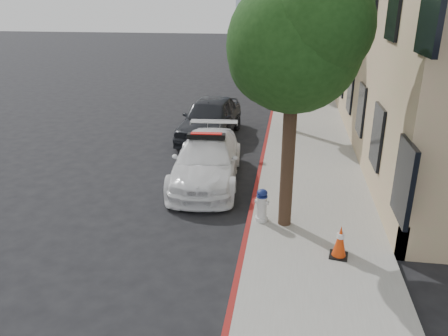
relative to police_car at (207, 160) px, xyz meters
name	(u,v)px	position (x,y,z in m)	size (l,w,h in m)	color
ground	(185,188)	(-0.53, -0.62, -0.68)	(120.00, 120.00, 0.00)	black
sidewalk	(304,109)	(3.07, 9.38, -0.60)	(3.20, 50.00, 0.15)	gray
curb_strip	(273,108)	(1.53, 9.38, -0.60)	(0.12, 50.00, 0.15)	maroon
building	(415,1)	(8.67, 14.38, 4.32)	(8.00, 36.00, 10.00)	tan
tree_near	(296,44)	(2.39, -2.63, 3.59)	(2.92, 2.82, 5.62)	black
tree_mid	(296,27)	(2.39, 5.37, 3.48)	(2.77, 2.64, 5.43)	black
tree_far	(296,14)	(2.39, 13.37, 3.71)	(3.10, 3.00, 5.81)	black
police_car	(207,160)	(0.00, 0.00, 0.00)	(2.23, 4.78, 1.50)	white
parked_car_mid	(210,118)	(-0.70, 4.38, 0.12)	(1.88, 4.68, 1.59)	black
parked_car_far	(266,72)	(0.67, 16.98, -0.01)	(1.42, 4.07, 1.34)	#131A31
fire_hydrant	(262,205)	(1.82, -2.55, -0.13)	(0.34, 0.31, 0.81)	silver
traffic_cone	(340,241)	(3.51, -3.88, -0.18)	(0.42, 0.42, 0.71)	black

